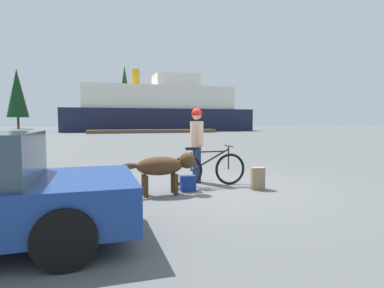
% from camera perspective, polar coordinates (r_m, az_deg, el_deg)
% --- Properties ---
extents(ground_plane, '(160.00, 160.00, 0.00)m').
position_cam_1_polar(ground_plane, '(7.23, 4.78, -7.72)').
color(ground_plane, '#595B5B').
extents(bicycle, '(1.78, 0.44, 0.92)m').
position_cam_1_polar(bicycle, '(7.30, 2.92, -4.44)').
color(bicycle, black).
rests_on(bicycle, ground_plane).
extents(person_cyclist, '(0.32, 0.53, 1.79)m').
position_cam_1_polar(person_cyclist, '(7.69, 0.85, 1.20)').
color(person_cyclist, navy).
rests_on(person_cyclist, ground_plane).
extents(dog, '(1.49, 0.44, 0.84)m').
position_cam_1_polar(dog, '(6.46, -5.03, -4.00)').
color(dog, '#472D19').
rests_on(dog, ground_plane).
extents(backpack, '(0.32, 0.26, 0.48)m').
position_cam_1_polar(backpack, '(7.12, 11.61, -6.01)').
color(backpack, '#8C7251').
rests_on(backpack, ground_plane).
extents(handbag_pannier, '(0.33, 0.20, 0.34)m').
position_cam_1_polar(handbag_pannier, '(6.80, -0.75, -7.01)').
color(handbag_pannier, navy).
rests_on(handbag_pannier, ground_plane).
extents(dock_pier, '(15.50, 2.03, 0.40)m').
position_cam_1_polar(dock_pier, '(39.20, -6.94, 2.27)').
color(dock_pier, brown).
rests_on(dock_pier, ground_plane).
extents(ferry_boat, '(26.23, 7.92, 8.71)m').
position_cam_1_polar(ferry_boat, '(46.84, -5.88, 6.09)').
color(ferry_boat, '#191E38').
rests_on(ferry_boat, ground_plane).
extents(sailboat_moored, '(7.30, 2.04, 9.08)m').
position_cam_1_polar(sailboat_moored, '(47.19, -3.46, 2.99)').
color(sailboat_moored, navy).
rests_on(sailboat_moored, ground_plane).
extents(pine_tree_far_left, '(3.67, 3.67, 10.69)m').
position_cam_1_polar(pine_tree_far_left, '(65.62, -28.68, 7.95)').
color(pine_tree_far_left, '#4C331E').
rests_on(pine_tree_far_left, ground_plane).
extents(pine_tree_center, '(2.89, 2.89, 12.19)m').
position_cam_1_polar(pine_tree_center, '(64.80, -11.88, 9.32)').
color(pine_tree_center, '#4C331E').
rests_on(pine_tree_center, ground_plane).
extents(pine_tree_far_right, '(4.08, 4.08, 9.74)m').
position_cam_1_polar(pine_tree_far_right, '(64.27, -5.88, 8.39)').
color(pine_tree_far_right, '#4C331E').
rests_on(pine_tree_far_right, ground_plane).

